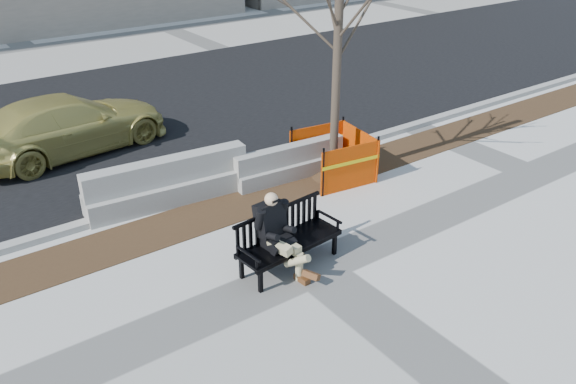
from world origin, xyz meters
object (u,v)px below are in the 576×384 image
bench (289,265)px  jersey_barrier_left (170,201)px  tree_fence (333,177)px  sedan (73,151)px  jersey_barrier_right (290,177)px  seated_man (276,270)px

bench → jersey_barrier_left: (-0.65, 3.25, 0.00)m
tree_fence → sedan: 6.34m
jersey_barrier_left → jersey_barrier_right: (2.64, -0.49, 0.00)m
bench → seated_man: size_ratio=1.34×
seated_man → tree_fence: 3.73m
jersey_barrier_right → seated_man: bearing=-125.1°
tree_fence → bench: bearing=-141.3°
jersey_barrier_left → jersey_barrier_right: 2.69m
bench → tree_fence: tree_fence is taller
bench → jersey_barrier_left: bench is taller
tree_fence → jersey_barrier_right: size_ratio=2.04×
seated_man → jersey_barrier_right: 3.54m
jersey_barrier_left → jersey_barrier_right: bearing=-5.1°
jersey_barrier_left → seated_man: bearing=-77.7°
sedan → bench: bearing=-177.2°
seated_man → jersey_barrier_left: 3.25m
sedan → jersey_barrier_left: (0.79, -3.71, 0.00)m
sedan → jersey_barrier_left: 3.80m
seated_man → jersey_barrier_left: bearing=91.4°
seated_man → bench: bearing=-11.5°
bench → jersey_barrier_left: 3.32m
seated_man → jersey_barrier_right: bearing=45.0°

